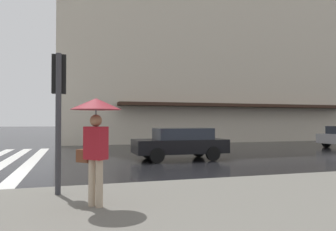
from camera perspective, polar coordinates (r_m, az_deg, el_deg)
The scene contains 4 objects.
haussmann_block_corner at distance 36.47m, azimuth 5.41°, elevation 15.55°, with size 18.73×28.46×24.81m.
traffic_signal_post at distance 7.41m, azimuth -18.79°, elevation 3.84°, with size 0.44×0.30×3.02m.
car_black at distance 14.45m, azimuth 2.22°, elevation -4.84°, with size 1.85×4.10×1.41m.
pedestrian_far_down_pavement at distance 6.04m, azimuth -12.73°, elevation -1.13°, with size 0.93×0.93×1.98m.
Camera 1 is at (-11.15, -2.74, 1.70)m, focal length 34.40 mm.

